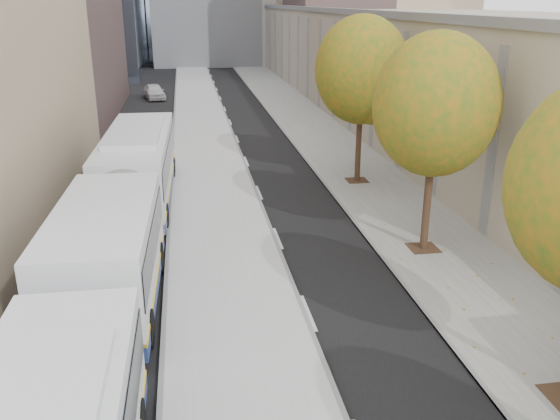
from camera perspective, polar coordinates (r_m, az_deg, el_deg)
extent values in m
cube|color=#AAAAAA|center=(33.67, -6.87, 4.20)|extent=(4.25, 150.00, 0.15)
cube|color=gray|center=(34.87, 6.42, 4.69)|extent=(4.75, 150.00, 0.08)
cube|color=gray|center=(64.97, 9.68, 14.96)|extent=(18.00, 92.00, 8.00)
cylinder|color=black|center=(22.44, 13.95, 0.39)|extent=(0.28, 0.28, 3.38)
sphere|color=#295E18|center=(21.55, 14.76, 9.75)|extent=(4.40, 4.40, 4.40)
cylinder|color=black|center=(30.56, 7.55, 6.00)|extent=(0.28, 0.28, 3.51)
sphere|color=#295E18|center=(29.91, 7.89, 13.20)|extent=(4.60, 4.60, 4.60)
cube|color=silver|center=(23.94, -14.36, 1.16)|extent=(3.32, 19.38, 3.22)
cube|color=black|center=(23.77, -14.47, 2.51)|extent=(3.36, 18.61, 1.12)
cube|color=#1F836E|center=(15.33, -17.11, -11.48)|extent=(2.04, 0.12, 1.24)
imported|color=silver|center=(58.49, -12.02, 11.09)|extent=(2.44, 4.43, 1.43)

